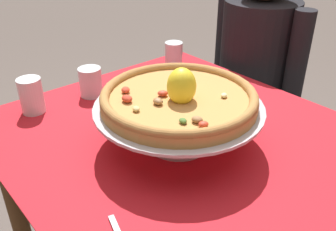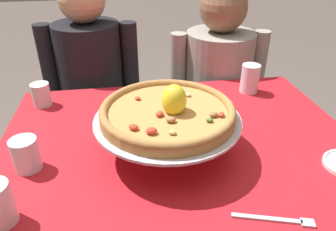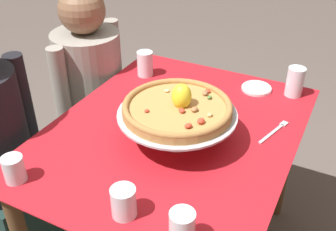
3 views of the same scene
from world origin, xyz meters
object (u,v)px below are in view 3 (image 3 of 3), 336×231
(pizza, at_px, (178,107))
(pizza_stand, at_px, (177,119))
(water_glass_front_right, at_px, (295,83))
(water_glass_front_left, at_px, (182,230))
(water_glass_back_right, at_px, (145,65))
(water_glass_side_left, at_px, (124,204))
(diner_right, at_px, (92,96))
(side_plate, at_px, (257,88))
(water_glass_back_left, at_px, (14,170))
(dinner_fork, at_px, (275,131))

(pizza, bearing_deg, pizza_stand, 138.30)
(water_glass_front_right, height_order, water_glass_front_left, water_glass_front_right)
(water_glass_front_left, height_order, water_glass_back_right, water_glass_back_right)
(water_glass_side_left, relative_size, diner_right, 0.09)
(side_plate, bearing_deg, water_glass_back_left, 150.68)
(side_plate, bearing_deg, pizza_stand, 162.54)
(pizza, relative_size, diner_right, 0.35)
(water_glass_back_right, distance_m, water_glass_back_left, 0.85)
(water_glass_back_left, xyz_separation_m, dinner_fork, (0.66, -0.70, -0.04))
(water_glass_side_left, xyz_separation_m, water_glass_front_right, (0.95, -0.29, 0.02))
(water_glass_back_right, bearing_deg, dinner_fork, -105.59)
(water_glass_front_left, bearing_deg, dinner_fork, -8.61)
(water_glass_back_right, xyz_separation_m, side_plate, (0.10, -0.53, -0.05))
(side_plate, relative_size, dinner_fork, 0.72)
(pizza_stand, xyz_separation_m, water_glass_front_right, (0.54, -0.32, -0.03))
(water_glass_front_left, bearing_deg, water_glass_back_left, 91.44)
(water_glass_back_left, bearing_deg, water_glass_back_right, -0.45)
(water_glass_front_right, distance_m, diner_right, 1.05)
(water_glass_back_left, bearing_deg, water_glass_side_left, -85.42)
(pizza, relative_size, side_plate, 2.92)
(water_glass_back_left, distance_m, side_plate, 1.09)
(water_glass_side_left, height_order, side_plate, water_glass_side_left)
(pizza_stand, relative_size, water_glass_back_right, 3.63)
(water_glass_front_left, distance_m, water_glass_back_right, 1.03)
(water_glass_side_left, xyz_separation_m, water_glass_front_left, (-0.02, -0.20, 0.01))
(water_glass_front_left, relative_size, water_glass_back_left, 1.22)
(water_glass_front_right, bearing_deg, water_glass_side_left, 162.85)
(pizza, bearing_deg, diner_right, 61.59)
(water_glass_back_right, xyz_separation_m, dinner_fork, (-0.19, -0.69, -0.05))
(pizza, bearing_deg, water_glass_side_left, -176.64)
(pizza_stand, distance_m, water_glass_side_left, 0.42)
(water_glass_back_right, bearing_deg, pizza, -137.86)
(pizza_stand, bearing_deg, water_glass_back_right, 41.98)
(water_glass_front_right, distance_m, dinner_fork, 0.33)
(pizza, xyz_separation_m, side_plate, (0.51, -0.16, -0.13))
(side_plate, height_order, diner_right, diner_right)
(pizza_stand, height_order, dinner_fork, pizza_stand)
(water_glass_side_left, bearing_deg, water_glass_back_right, 25.61)
(water_glass_back_right, height_order, dinner_fork, water_glass_back_right)
(water_glass_back_left, height_order, diner_right, diner_right)
(pizza, height_order, water_glass_back_right, pizza)
(water_glass_back_left, xyz_separation_m, side_plate, (0.95, -0.54, -0.03))
(water_glass_front_left, distance_m, side_plate, 0.94)
(pizza, xyz_separation_m, dinner_fork, (0.22, -0.32, -0.14))
(pizza, relative_size, water_glass_front_left, 3.59)
(water_glass_side_left, bearing_deg, water_glass_front_right, -17.15)
(pizza, bearing_deg, water_glass_front_left, -152.79)
(water_glass_front_right, distance_m, water_glass_front_left, 0.97)
(pizza_stand, distance_m, diner_right, 0.83)
(water_glass_front_right, height_order, water_glass_back_left, water_glass_front_right)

